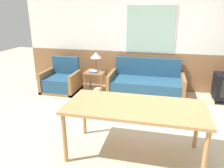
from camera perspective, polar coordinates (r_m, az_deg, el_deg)
ground_plane at (r=3.58m, az=10.34°, el=-15.30°), size 16.00×16.00×0.00m
wall_back at (r=5.65m, az=12.67°, el=11.84°), size 7.20×0.09×2.70m
couch at (r=5.43m, az=8.84°, el=-0.25°), size 1.80×0.87×0.85m
armchair at (r=5.77m, az=-13.03°, el=0.60°), size 0.88×0.78×0.84m
side_table at (r=5.55m, az=-4.33°, el=2.38°), size 0.50×0.50×0.53m
table_lamp at (r=5.52m, az=-4.22°, el=7.35°), size 0.28×0.28×0.47m
book_stack at (r=5.45m, az=-4.92°, el=3.33°), size 0.21×0.18×0.04m
dining_table at (r=3.00m, az=5.99°, el=-6.90°), size 1.88×0.87×0.77m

